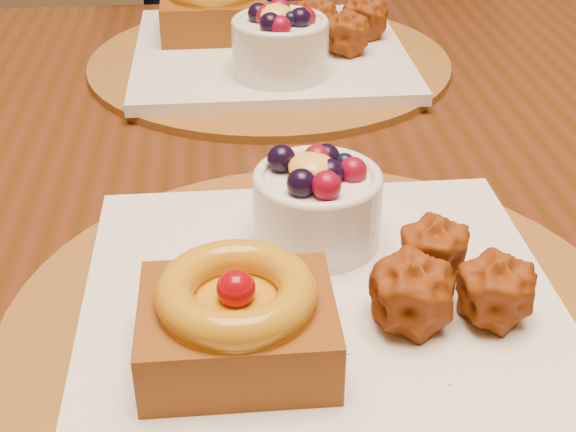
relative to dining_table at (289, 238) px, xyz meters
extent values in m
cube|color=#3B210A|center=(0.00, 0.00, 0.06)|extent=(1.60, 0.90, 0.04)
cylinder|color=brown|center=(0.00, -0.22, 0.08)|extent=(0.38, 0.38, 0.01)
cube|color=white|center=(0.00, -0.22, 0.09)|extent=(0.28, 0.28, 0.01)
cube|color=#4D2107|center=(-0.05, -0.26, 0.12)|extent=(0.10, 0.08, 0.04)
torus|color=#B7740B|center=(-0.05, -0.26, 0.14)|extent=(0.08, 0.08, 0.02)
sphere|color=#810209|center=(-0.05, -0.26, 0.14)|extent=(0.02, 0.02, 0.02)
sphere|color=#813409|center=(0.07, -0.20, 0.12)|extent=(0.04, 0.04, 0.04)
sphere|color=#813409|center=(0.05, -0.24, 0.12)|extent=(0.04, 0.04, 0.04)
sphere|color=#813409|center=(0.09, -0.24, 0.12)|extent=(0.04, 0.04, 0.04)
cylinder|color=white|center=(0.00, -0.15, 0.12)|extent=(0.08, 0.08, 0.05)
torus|color=white|center=(0.00, -0.15, 0.14)|extent=(0.08, 0.08, 0.01)
ellipsoid|color=gold|center=(0.00, -0.15, 0.15)|extent=(0.03, 0.03, 0.02)
cylinder|color=brown|center=(0.00, 0.22, 0.08)|extent=(0.38, 0.38, 0.01)
cube|color=white|center=(0.00, 0.22, 0.09)|extent=(0.28, 0.28, 0.01)
cube|color=#4D2107|center=(-0.06, 0.27, 0.12)|extent=(0.11, 0.09, 0.04)
sphere|color=#813409|center=(0.08, 0.19, 0.12)|extent=(0.04, 0.04, 0.04)
sphere|color=#813409|center=(0.05, 0.24, 0.12)|extent=(0.04, 0.04, 0.04)
sphere|color=#813409|center=(0.10, 0.24, 0.12)|extent=(0.04, 0.04, 0.04)
cylinder|color=white|center=(0.01, 0.14, 0.12)|extent=(0.09, 0.09, 0.05)
torus|color=white|center=(0.01, 0.14, 0.15)|extent=(0.09, 0.09, 0.01)
ellipsoid|color=gold|center=(0.00, 0.14, 0.16)|extent=(0.03, 0.03, 0.02)
cube|color=black|center=(0.04, 0.73, -0.18)|extent=(0.59, 0.59, 0.04)
cylinder|color=black|center=(-0.22, 0.58, -0.44)|extent=(0.04, 0.04, 0.48)
cylinder|color=black|center=(0.19, 0.48, -0.44)|extent=(0.04, 0.04, 0.48)
cylinder|color=black|center=(-0.11, 0.99, -0.44)|extent=(0.04, 0.04, 0.48)
cylinder|color=black|center=(0.30, 0.88, -0.44)|extent=(0.04, 0.04, 0.48)
camera|label=1|loc=(-0.05, -0.59, 0.39)|focal=50.00mm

